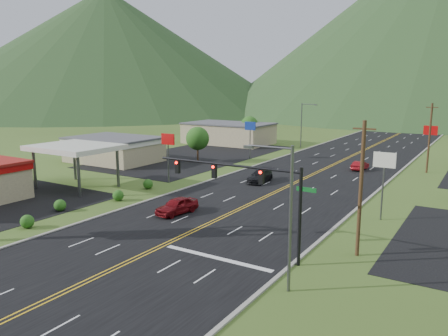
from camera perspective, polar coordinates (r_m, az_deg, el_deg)
The scene contains 20 objects.
ground at distance 27.92m, azimuth -24.51°, elevation -16.64°, with size 500.00×500.00×0.00m, color #394E1C.
road at distance 27.92m, azimuth -24.51°, elevation -16.64°, with size 20.00×460.00×0.04m, color black.
traffic_signal at distance 31.75m, azimuth 3.24°, elevation -2.15°, with size 13.10×0.43×7.00m.
streetlight_east at distance 26.30m, azimuth 8.07°, elevation -5.28°, with size 3.28×0.25×9.00m.
streetlight_west at distance 89.78m, azimuth 10.27°, elevation 5.90°, with size 3.28×0.25×9.00m.
gas_canopy at distance 56.28m, azimuth -18.86°, elevation 2.44°, with size 10.00×8.00×5.30m.
building_west_mid at distance 74.57m, azimuth -14.16°, elevation 2.55°, with size 14.40×10.40×4.10m.
building_west_far at distance 95.52m, azimuth 0.60°, elevation 4.58°, with size 18.40×11.40×4.50m.
pole_sign_west_a at distance 56.25m, azimuth -7.32°, elevation 3.11°, with size 2.00×0.18×6.40m.
pole_sign_west_b at distance 74.49m, azimuth 3.44°, elevation 5.01°, with size 2.00×0.18×6.40m.
pole_sign_east_a at distance 42.66m, azimuth 20.19°, elevation 0.13°, with size 2.00×0.18×6.40m.
pole_sign_east_b at distance 74.03m, azimuth 25.34°, elevation 3.97°, with size 2.00×0.18×6.40m.
tree_west_a at distance 71.85m, azimuth -3.47°, elevation 3.87°, with size 3.84×3.84×5.82m.
tree_west_b at distance 97.33m, azimuth 3.35°, elevation 5.64°, with size 3.84×3.84×5.82m.
utility_pole_a at distance 32.96m, azimuth 17.44°, elevation -2.52°, with size 1.60×0.28×10.00m.
utility_pole_b at distance 69.03m, azimuth 25.25°, elevation 3.62°, with size 1.60×0.28×10.00m.
mountain_nw at distance 235.11m, azimuth -15.00°, elevation 14.61°, with size 190.00×190.00×60.00m, color #1C3719.
car_red_near at distance 43.08m, azimuth -6.17°, elevation -4.97°, with size 1.89×4.69×1.60m, color maroon.
car_dark_mid at distance 57.08m, azimuth 4.74°, elevation -1.10°, with size 2.14×5.27×1.53m, color black.
car_red_far at distance 68.16m, azimuth 17.34°, elevation 0.28°, with size 1.39×3.98×1.31m, color maroon.
Camera 1 is at (21.27, -13.21, 12.36)m, focal length 35.00 mm.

